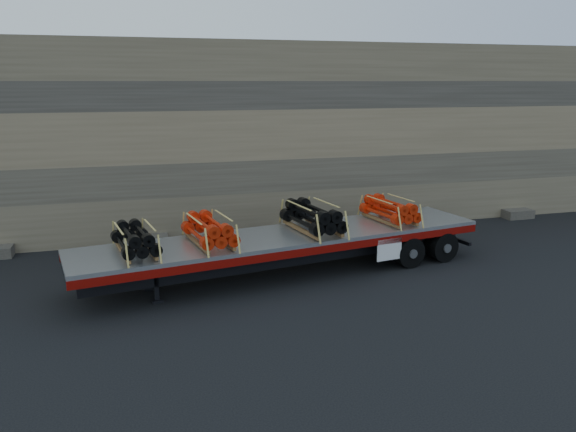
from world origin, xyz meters
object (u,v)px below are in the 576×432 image
Objects in this scene: trailer at (287,254)px; bundle_front at (135,240)px; bundle_rear at (390,210)px; bundle_midrear at (312,218)px; bundle_midfront at (209,231)px.

bundle_front is (-4.28, -0.73, 0.96)m from trailer.
trailer is 6.16× the size of bundle_rear.
bundle_midrear reaches higher than trailer.
bundle_midfront is (1.97, 0.33, 0.02)m from bundle_front.
bundle_midfront is at bearing 0.00° from bundle_front.
trailer is 3.76m from bundle_rear.
bundle_rear is (5.90, 1.00, -0.01)m from bundle_midfront.
bundle_front is 0.86× the size of bundle_midrear.
bundle_midfront is at bearing 180.00° from bundle_rear.
bundle_midfront reaches higher than bundle_front.
bundle_rear is (3.58, 0.61, 0.97)m from trailer.
bundle_midrear reaches higher than bundle_rear.
bundle_rear is (2.74, 0.46, -0.04)m from bundle_midrear.
trailer is at bearing 180.00° from bundle_midrear.
bundle_front is at bearing 180.00° from bundle_rear.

